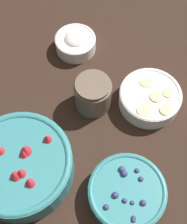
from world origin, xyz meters
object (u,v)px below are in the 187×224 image
object	(u,v)px
bowl_bananas	(150,97)
jar_chocolate	(93,95)
bowl_blueberries	(127,192)
bowl_strawberries	(20,165)
bowl_cream	(75,42)

from	to	relation	value
bowl_bananas	jar_chocolate	xyz separation A→B (m)	(-0.12, -0.09, 0.01)
bowl_bananas	jar_chocolate	distance (m)	0.15
bowl_blueberries	jar_chocolate	distance (m)	0.26
bowl_strawberries	bowl_bananas	xyz separation A→B (m)	(0.13, 0.34, -0.02)
bowl_strawberries	bowl_blueberries	world-z (taller)	bowl_strawberries
bowl_blueberries	jar_chocolate	bearing A→B (deg)	145.99
bowl_cream	bowl_bananas	bearing A→B (deg)	-4.05
bowl_blueberries	jar_chocolate	world-z (taller)	jar_chocolate
bowl_bananas	bowl_cream	xyz separation A→B (m)	(-0.27, 0.02, -0.00)
jar_chocolate	bowl_cream	bearing A→B (deg)	144.03
bowl_blueberries	bowl_cream	bearing A→B (deg)	145.15
bowl_strawberries	bowl_blueberries	bearing A→B (deg)	25.25
bowl_blueberries	jar_chocolate	size ratio (longest dim) A/B	1.82
bowl_cream	jar_chocolate	xyz separation A→B (m)	(0.15, -0.11, 0.01)
bowl_blueberries	bowl_cream	xyz separation A→B (m)	(-0.37, 0.26, -0.00)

